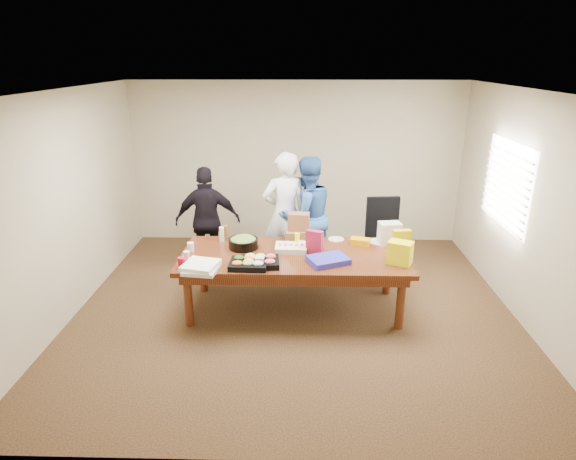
{
  "coord_description": "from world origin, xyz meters",
  "views": [
    {
      "loc": [
        0.06,
        -5.49,
        3.05
      ],
      "look_at": [
        -0.08,
        0.1,
        1.03
      ],
      "focal_mm": 30.05,
      "sensor_mm": 36.0,
      "label": 1
    }
  ],
  "objects_px": {
    "office_chair": "(383,243)",
    "sheet_cake": "(291,248)",
    "conference_table": "(294,281)",
    "person_center": "(285,214)",
    "person_right": "(306,216)",
    "salad_bowl": "(243,243)"
  },
  "relations": [
    {
      "from": "conference_table",
      "to": "person_right",
      "type": "xyz_separation_m",
      "value": [
        0.16,
        1.15,
        0.5
      ]
    },
    {
      "from": "conference_table",
      "to": "office_chair",
      "type": "relative_size",
      "value": 2.5
    },
    {
      "from": "person_center",
      "to": "salad_bowl",
      "type": "height_order",
      "value": "person_center"
    },
    {
      "from": "person_center",
      "to": "salad_bowl",
      "type": "distance_m",
      "value": 1.07
    },
    {
      "from": "sheet_cake",
      "to": "salad_bowl",
      "type": "height_order",
      "value": "salad_bowl"
    },
    {
      "from": "person_right",
      "to": "salad_bowl",
      "type": "relative_size",
      "value": 4.64
    },
    {
      "from": "person_center",
      "to": "office_chair",
      "type": "bearing_deg",
      "value": 154.76
    },
    {
      "from": "office_chair",
      "to": "person_center",
      "type": "distance_m",
      "value": 1.46
    },
    {
      "from": "person_right",
      "to": "conference_table",
      "type": "bearing_deg",
      "value": 54.62
    },
    {
      "from": "office_chair",
      "to": "salad_bowl",
      "type": "xyz_separation_m",
      "value": [
        -1.91,
        -0.71,
        0.25
      ]
    },
    {
      "from": "conference_table",
      "to": "office_chair",
      "type": "distance_m",
      "value": 1.55
    },
    {
      "from": "office_chair",
      "to": "salad_bowl",
      "type": "relative_size",
      "value": 2.98
    },
    {
      "from": "office_chair",
      "to": "sheet_cake",
      "type": "relative_size",
      "value": 2.86
    },
    {
      "from": "conference_table",
      "to": "sheet_cake",
      "type": "distance_m",
      "value": 0.43
    },
    {
      "from": "person_center",
      "to": "conference_table",
      "type": "bearing_deg",
      "value": 81.79
    },
    {
      "from": "salad_bowl",
      "to": "person_center",
      "type": "bearing_deg",
      "value": 61.87
    },
    {
      "from": "conference_table",
      "to": "person_center",
      "type": "xyz_separation_m",
      "value": [
        -0.15,
        1.13,
        0.53
      ]
    },
    {
      "from": "conference_table",
      "to": "person_right",
      "type": "height_order",
      "value": "person_right"
    },
    {
      "from": "conference_table",
      "to": "person_right",
      "type": "bearing_deg",
      "value": 82.19
    },
    {
      "from": "conference_table",
      "to": "salad_bowl",
      "type": "xyz_separation_m",
      "value": [
        -0.66,
        0.19,
        0.44
      ]
    },
    {
      "from": "conference_table",
      "to": "office_chair",
      "type": "height_order",
      "value": "office_chair"
    },
    {
      "from": "person_right",
      "to": "office_chair",
      "type": "bearing_deg",
      "value": 139.62
    }
  ]
}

